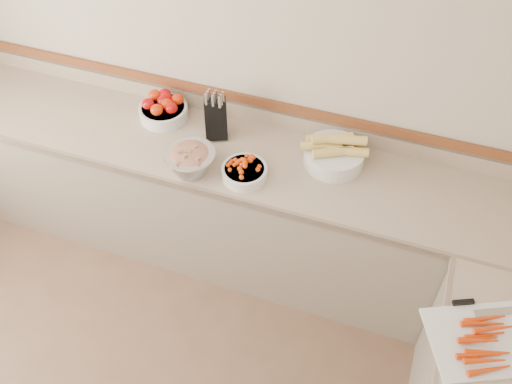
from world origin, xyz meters
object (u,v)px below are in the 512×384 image
(tomato_bowl, at_px, (163,108))
(corn_bowl, at_px, (334,152))
(rhubarb_bowl, at_px, (190,160))
(cutting_board, at_px, (483,341))
(cherry_tomato_bowl, at_px, (244,171))
(knife_block, at_px, (216,118))

(tomato_bowl, xyz_separation_m, corn_bowl, (1.06, -0.05, 0.01))
(rhubarb_bowl, relative_size, cutting_board, 0.52)
(rhubarb_bowl, bearing_deg, tomato_bowl, 132.25)
(cherry_tomato_bowl, distance_m, corn_bowl, 0.51)
(tomato_bowl, height_order, cherry_tomato_bowl, tomato_bowl)
(cherry_tomato_bowl, distance_m, rhubarb_bowl, 0.30)
(tomato_bowl, bearing_deg, corn_bowl, -2.59)
(corn_bowl, bearing_deg, cherry_tomato_bowl, -148.20)
(knife_block, relative_size, corn_bowl, 0.82)
(tomato_bowl, distance_m, cherry_tomato_bowl, 0.71)
(knife_block, relative_size, cherry_tomato_bowl, 1.22)
(cherry_tomato_bowl, bearing_deg, tomato_bowl, 153.43)
(tomato_bowl, xyz_separation_m, rhubarb_bowl, (0.34, -0.37, 0.02))
(cherry_tomato_bowl, relative_size, corn_bowl, 0.67)
(tomato_bowl, bearing_deg, rhubarb_bowl, -47.75)
(knife_block, bearing_deg, cutting_board, -29.00)
(rhubarb_bowl, xyz_separation_m, cutting_board, (1.60, -0.54, -0.07))
(corn_bowl, relative_size, rhubarb_bowl, 1.30)
(knife_block, xyz_separation_m, cherry_tomato_bowl, (0.27, -0.27, -0.08))
(corn_bowl, bearing_deg, rhubarb_bowl, -155.93)
(rhubarb_bowl, height_order, cutting_board, rhubarb_bowl)
(knife_block, height_order, rhubarb_bowl, knife_block)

